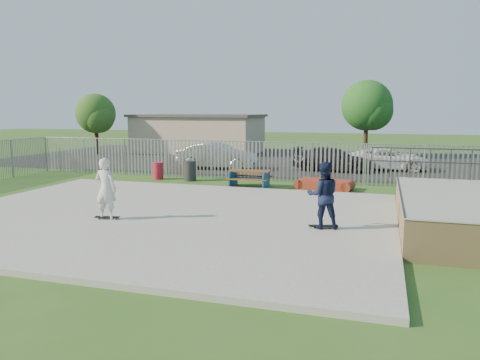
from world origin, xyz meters
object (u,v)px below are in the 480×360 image
(trash_bin_grey, at_px, (190,171))
(car_white, at_px, (389,159))
(skater_navy, at_px, (323,195))
(tree_mid, at_px, (367,106))
(skater_white, at_px, (106,189))
(picnic_table, at_px, (249,179))
(car_dark, at_px, (333,159))
(tree_left, at_px, (96,114))
(funbox, at_px, (324,184))
(car_silver, at_px, (217,156))
(trash_bin_red, at_px, (158,171))

(trash_bin_grey, relative_size, car_white, 0.21)
(trash_bin_grey, relative_size, skater_navy, 0.52)
(tree_mid, bearing_deg, skater_white, -106.48)
(picnic_table, relative_size, car_dark, 0.42)
(picnic_table, xyz_separation_m, tree_left, (-16.27, 12.01, 2.87))
(funbox, distance_m, skater_navy, 7.83)
(trash_bin_grey, relative_size, skater_white, 0.52)
(car_silver, xyz_separation_m, car_dark, (6.81, 1.15, -0.10))
(trash_bin_grey, height_order, car_white, car_white)
(car_dark, bearing_deg, picnic_table, 161.04)
(tree_left, relative_size, tree_mid, 0.84)
(picnic_table, bearing_deg, tree_mid, 70.95)
(tree_mid, bearing_deg, funbox, -94.50)
(car_silver, distance_m, tree_mid, 13.19)
(picnic_table, bearing_deg, trash_bin_grey, 159.55)
(funbox, distance_m, skater_white, 10.44)
(picnic_table, xyz_separation_m, trash_bin_grey, (-3.46, 1.11, 0.10))
(funbox, relative_size, skater_navy, 1.18)
(funbox, distance_m, tree_left, 22.99)
(car_white, height_order, tree_left, tree_left)
(funbox, relative_size, car_white, 0.48)
(picnic_table, relative_size, funbox, 0.86)
(car_white, xyz_separation_m, tree_mid, (-1.64, 7.20, 3.21))
(car_white, xyz_separation_m, tree_left, (-22.51, 3.54, 2.59))
(funbox, bearing_deg, skater_white, -115.17)
(funbox, bearing_deg, skater_navy, -74.60)
(picnic_table, xyz_separation_m, trash_bin_red, (-5.27, 1.09, 0.03))
(skater_navy, xyz_separation_m, skater_white, (-6.71, -0.88, 0.00))
(tree_left, bearing_deg, car_dark, -14.35)
(tree_left, xyz_separation_m, skater_navy, (20.56, -19.21, -2.15))
(trash_bin_red, distance_m, tree_mid, 17.94)
(picnic_table, relative_size, skater_white, 1.01)
(tree_mid, bearing_deg, skater_navy, -90.79)
(tree_left, bearing_deg, trash_bin_grey, -40.41)
(picnic_table, height_order, skater_navy, skater_navy)
(trash_bin_grey, bearing_deg, picnic_table, -17.77)
(tree_mid, relative_size, skater_navy, 2.95)
(funbox, relative_size, trash_bin_red, 2.60)
(funbox, distance_m, tree_mid, 15.62)
(tree_mid, bearing_deg, car_white, -77.17)
(trash_bin_grey, height_order, car_dark, car_dark)
(car_white, bearing_deg, funbox, 157.52)
(car_silver, bearing_deg, tree_mid, -43.81)
(skater_navy, relative_size, skater_white, 1.00)
(picnic_table, distance_m, funbox, 3.46)
(skater_navy, bearing_deg, picnic_table, -75.09)
(tree_mid, relative_size, skater_white, 2.95)
(trash_bin_red, relative_size, car_silver, 0.18)
(car_white, height_order, skater_white, skater_white)
(car_dark, distance_m, skater_white, 16.11)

